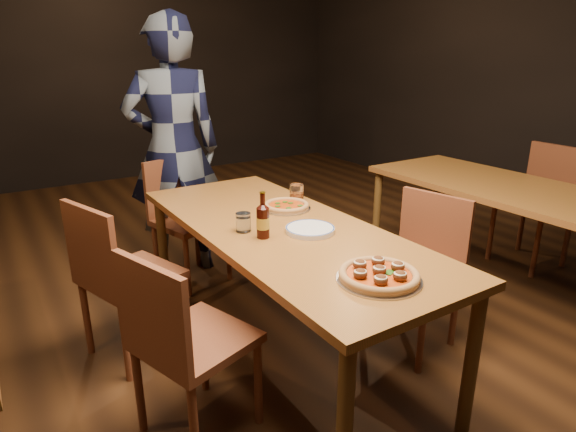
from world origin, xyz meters
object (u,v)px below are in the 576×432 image
table_right (515,198)px  plate_stack (310,230)px  chair_end (190,221)px  diner (174,149)px  pizza_margherita (286,206)px  table_main (283,239)px  chair_main_nw (196,338)px  beer_bottle (263,222)px  chair_main_sw (132,274)px  chair_nbr_right (534,205)px  pizza_meatball (379,275)px  chair_main_e (413,273)px  amber_glass (297,193)px  water_glass (243,222)px

table_right → plate_stack: bearing=177.9°
chair_end → diner: diner is taller
chair_end → pizza_margherita: chair_end is taller
table_main → chair_end: size_ratio=2.16×
chair_main_nw → plate_stack: bearing=-96.2°
table_main → plate_stack: plate_stack is taller
chair_end → beer_bottle: beer_bottle is taller
diner → table_main: bearing=106.2°
chair_main_sw → chair_end: 0.90m
chair_main_sw → chair_nbr_right: bearing=-117.0°
chair_nbr_right → pizza_meatball: bearing=-70.4°
chair_main_nw → chair_main_e: 1.25m
chair_main_sw → pizza_meatball: size_ratio=2.79×
table_right → pizza_margherita: (-1.53, 0.43, 0.09)m
chair_main_sw → chair_main_e: size_ratio=1.04×
table_right → beer_bottle: size_ratio=8.98×
chair_main_nw → beer_bottle: (0.45, 0.20, 0.38)m
pizza_meatball → beer_bottle: bearing=103.4°
chair_nbr_right → amber_glass: (-1.97, 0.34, 0.32)m
chair_main_sw → diner: (0.61, 0.93, 0.46)m
table_main → water_glass: size_ratio=21.30×
chair_end → pizza_margherita: (0.24, -0.89, 0.31)m
table_right → chair_main_e: (-1.06, -0.12, -0.23)m
pizza_meatball → water_glass: size_ratio=3.58×
chair_main_sw → pizza_margherita: size_ratio=3.40×
pizza_meatball → pizza_margherita: (0.18, 0.96, -0.01)m
chair_main_sw → chair_end: chair_main_sw is taller
chair_nbr_right → plate_stack: size_ratio=3.96×
beer_bottle → pizza_margherita: bearing=43.4°
diner → chair_main_e: bearing=126.0°
plate_stack → beer_bottle: 0.25m
table_right → chair_main_nw: (-2.31, -0.08, -0.22)m
chair_nbr_right → plate_stack: 2.22m
chair_nbr_right → water_glass: 2.49m
plate_stack → diner: 1.54m
pizza_meatball → table_main: bearing=89.2°
chair_end → water_glass: size_ratio=9.85×
pizza_margherita → beer_bottle: size_ratio=1.24×
table_main → table_right: size_ratio=1.00×
chair_main_nw → pizza_meatball: bearing=-144.2°
table_right → water_glass: 1.92m
table_right → pizza_meatball: (-1.71, -0.52, 0.09)m
table_right → pizza_meatball: size_ratio=5.95×
table_main → chair_nbr_right: bearing=-0.4°
table_main → chair_end: chair_end is taller
water_glass → diner: 1.35m
pizza_margherita → diner: 1.18m
chair_main_nw → chair_end: chair_end is taller
chair_nbr_right → amber_glass: size_ratio=9.29×
water_glass → diner: diner is taller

